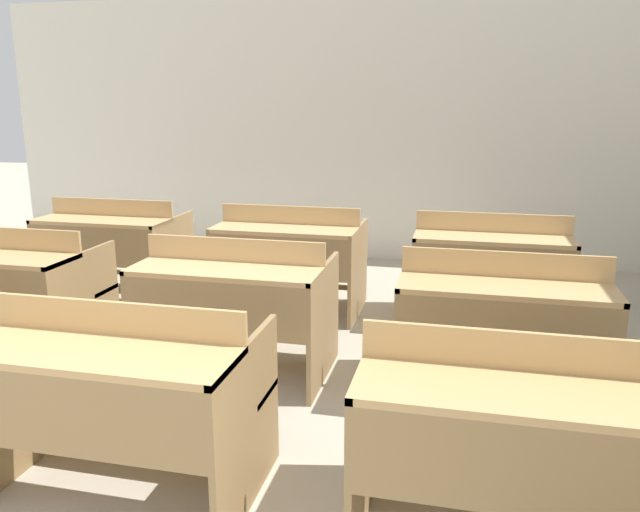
# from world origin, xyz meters

# --- Properties ---
(wall_back) EXTENTS (7.26, 0.06, 2.79)m
(wall_back) POSITION_xyz_m (0.00, 5.95, 1.39)
(wall_back) COLOR white
(wall_back) RESTS_ON ground_plane
(bench_front_center) EXTENTS (1.14, 0.77, 0.87)m
(bench_front_center) POSITION_xyz_m (0.22, 1.44, 0.47)
(bench_front_center) COLOR olive
(bench_front_center) RESTS_ON ground_plane
(bench_front_right) EXTENTS (1.14, 0.77, 0.87)m
(bench_front_right) POSITION_xyz_m (1.82, 1.45, 0.47)
(bench_front_right) COLOR olive
(bench_front_right) RESTS_ON ground_plane
(bench_second_left) EXTENTS (1.14, 0.77, 0.87)m
(bench_second_left) POSITION_xyz_m (-1.37, 2.71, 0.47)
(bench_second_left) COLOR olive
(bench_second_left) RESTS_ON ground_plane
(bench_second_center) EXTENTS (1.14, 0.77, 0.87)m
(bench_second_center) POSITION_xyz_m (0.25, 2.73, 0.47)
(bench_second_center) COLOR #9A7C51
(bench_second_center) RESTS_ON ground_plane
(bench_second_right) EXTENTS (1.14, 0.77, 0.87)m
(bench_second_right) POSITION_xyz_m (1.84, 2.74, 0.47)
(bench_second_right) COLOR #93754B
(bench_second_right) RESTS_ON ground_plane
(bench_third_left) EXTENTS (1.14, 0.77, 0.87)m
(bench_third_left) POSITION_xyz_m (-1.36, 4.01, 0.47)
(bench_third_left) COLOR #96774D
(bench_third_left) RESTS_ON ground_plane
(bench_third_center) EXTENTS (1.14, 0.77, 0.87)m
(bench_third_center) POSITION_xyz_m (0.24, 3.99, 0.47)
(bench_third_center) COLOR #9A7C51
(bench_third_center) RESTS_ON ground_plane
(bench_third_right) EXTENTS (1.14, 0.77, 0.87)m
(bench_third_right) POSITION_xyz_m (1.83, 4.02, 0.47)
(bench_third_right) COLOR #987A50
(bench_third_right) RESTS_ON ground_plane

